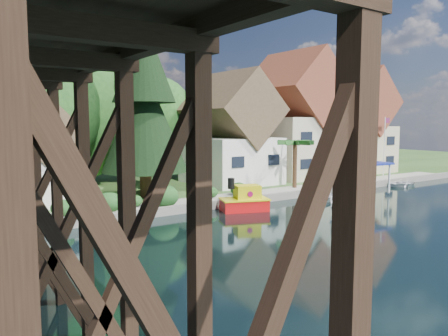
{
  "coord_description": "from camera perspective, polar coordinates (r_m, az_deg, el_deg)",
  "views": [
    {
      "loc": [
        -18.1,
        -19.02,
        6.5
      ],
      "look_at": [
        -0.76,
        6.0,
        3.3
      ],
      "focal_mm": 35.0,
      "sensor_mm": 36.0,
      "label": 1
    }
  ],
  "objects": [
    {
      "name": "promenade",
      "position": [
        37.66,
        5.61,
        -3.15
      ],
      "size": [
        50.0,
        2.6,
        0.06
      ],
      "primitive_type": "cube",
      "color": "gray",
      "rests_on": "bank"
    },
    {
      "name": "ground",
      "position": [
        27.05,
        8.68,
        -7.98
      ],
      "size": [
        140.0,
        140.0,
        0.0
      ],
      "primitive_type": "plane",
      "color": "black",
      "rests_on": "ground"
    },
    {
      "name": "shrubs",
      "position": [
        31.78,
        -9.09,
        -3.63
      ],
      "size": [
        15.76,
        2.47,
        1.7
      ],
      "color": "#1A4418",
      "rests_on": "bank"
    },
    {
      "name": "shed",
      "position": [
        34.37,
        -22.7,
        1.07
      ],
      "size": [
        5.09,
        5.4,
        7.85
      ],
      "color": "white",
      "rests_on": "bank"
    },
    {
      "name": "conifer",
      "position": [
        35.38,
        -10.39,
        9.37
      ],
      "size": [
        6.87,
        6.87,
        16.91
      ],
      "color": "#382314",
      "rests_on": "bank"
    },
    {
      "name": "bank",
      "position": [
        56.37,
        -15.78,
        -0.6
      ],
      "size": [
        140.0,
        52.0,
        0.5
      ],
      "primitive_type": "cube",
      "color": "#2A4D1E",
      "rests_on": "ground"
    },
    {
      "name": "house_left",
      "position": [
        43.11,
        0.91,
        4.18
      ],
      "size": [
        7.64,
        8.64,
        11.02
      ],
      "color": "white",
      "rests_on": "bank"
    },
    {
      "name": "boat_yellow",
      "position": [
        41.07,
        16.87,
        -2.41
      ],
      "size": [
        2.65,
        2.3,
        1.36
      ],
      "primitive_type": "imported",
      "rotation": [
        0.0,
        0.0,
        1.54
      ],
      "color": "gold",
      "rests_on": "ground"
    },
    {
      "name": "house_center",
      "position": [
        49.24,
        9.16,
        5.82
      ],
      "size": [
        8.65,
        9.18,
        13.89
      ],
      "color": "beige",
      "rests_on": "bank"
    },
    {
      "name": "flagpole",
      "position": [
        51.55,
        20.29,
        3.44
      ],
      "size": [
        1.03,
        0.2,
        6.58
      ],
      "color": "white",
      "rests_on": "bank"
    },
    {
      "name": "boat_white_a",
      "position": [
        37.46,
        13.14,
        -3.57
      ],
      "size": [
        4.09,
        3.3,
        0.75
      ],
      "primitive_type": "imported",
      "rotation": [
        0.0,
        0.0,
        1.79
      ],
      "color": "silver",
      "rests_on": "ground"
    },
    {
      "name": "bg_trees",
      "position": [
        44.58,
        -9.42,
        6.93
      ],
      "size": [
        49.9,
        13.3,
        10.57
      ],
      "color": "#382314",
      "rests_on": "bank"
    },
    {
      "name": "boat_white_b",
      "position": [
        48.4,
        22.45,
        -1.76
      ],
      "size": [
        3.79,
        3.0,
        0.71
      ],
      "primitive_type": "imported",
      "rotation": [
        0.0,
        0.0,
        1.39
      ],
      "color": "white",
      "rests_on": "ground"
    },
    {
      "name": "house_right",
      "position": [
        55.54,
        16.24,
        5.01
      ],
      "size": [
        8.15,
        8.64,
        12.45
      ],
      "color": "#C5B98D",
      "rests_on": "bank"
    },
    {
      "name": "boat_canopy",
      "position": [
        41.49,
        17.46,
        -1.51
      ],
      "size": [
        3.85,
        4.91,
        2.98
      ],
      "color": "white",
      "rests_on": "ground"
    },
    {
      "name": "seawall",
      "position": [
        35.45,
        4.5,
        -4.08
      ],
      "size": [
        60.0,
        0.4,
        0.62
      ],
      "primitive_type": "cube",
      "color": "slate",
      "rests_on": "ground"
    },
    {
      "name": "tugboat",
      "position": [
        32.22,
        2.75,
        -4.29
      ],
      "size": [
        3.92,
        2.98,
        2.52
      ],
      "color": "red",
      "rests_on": "ground"
    },
    {
      "name": "palm_tree",
      "position": [
        40.04,
        9.28,
        3.12
      ],
      "size": [
        3.46,
        3.46,
        4.64
      ],
      "color": "#382314",
      "rests_on": "bank"
    }
  ]
}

